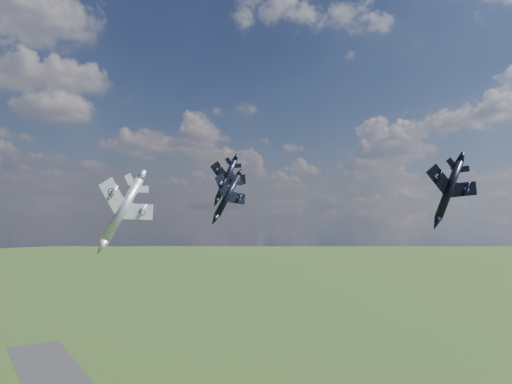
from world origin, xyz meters
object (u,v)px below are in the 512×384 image
jet_right_navy (449,189)px  jet_left_silver (122,209)px  jet_lead_navy (228,196)px  jet_high_navy (226,179)px

jet_right_navy → jet_left_silver: size_ratio=0.94×
jet_lead_navy → jet_right_navy: bearing=-55.6°
jet_lead_navy → jet_high_navy: jet_high_navy is taller
jet_high_navy → jet_right_navy: bearing=-54.7°
jet_right_navy → jet_left_silver: 54.21m
jet_lead_navy → jet_right_navy: size_ratio=0.88×
jet_left_silver → jet_lead_navy: bearing=6.2°
jet_lead_navy → jet_left_silver: bearing=-177.1°
jet_right_navy → jet_left_silver: jet_right_navy is taller
jet_right_navy → jet_left_silver: bearing=-179.4°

